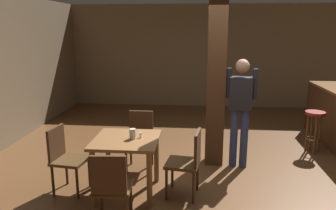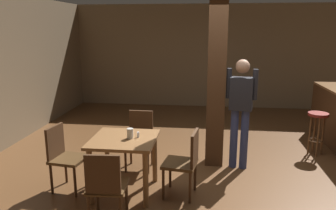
# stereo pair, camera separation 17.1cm
# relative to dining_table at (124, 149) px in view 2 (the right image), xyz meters

# --- Properties ---
(ground_plane) EXTENTS (10.80, 10.80, 0.00)m
(ground_plane) POSITION_rel_dining_table_xyz_m (1.37, 0.69, -0.62)
(ground_plane) COLOR brown
(wall_back) EXTENTS (8.00, 0.10, 2.80)m
(wall_back) POSITION_rel_dining_table_xyz_m (1.37, 5.19, 0.78)
(wall_back) COLOR #756047
(wall_back) RESTS_ON ground_plane
(pillar) EXTENTS (0.28, 0.28, 2.80)m
(pillar) POSITION_rel_dining_table_xyz_m (1.20, 1.12, 0.78)
(pillar) COLOR #422816
(pillar) RESTS_ON ground_plane
(dining_table) EXTENTS (0.84, 0.84, 0.77)m
(dining_table) POSITION_rel_dining_table_xyz_m (0.00, 0.00, 0.00)
(dining_table) COLOR brown
(dining_table) RESTS_ON ground_plane
(chair_west) EXTENTS (0.47, 0.47, 0.89)m
(chair_west) POSITION_rel_dining_table_xyz_m (-0.83, -0.03, -0.11)
(chair_west) COLOR #4C3319
(chair_west) RESTS_ON ground_plane
(chair_south) EXTENTS (0.45, 0.45, 0.89)m
(chair_south) POSITION_rel_dining_table_xyz_m (-0.00, -0.81, -0.11)
(chair_south) COLOR #4C3319
(chair_south) RESTS_ON ground_plane
(chair_north) EXTENTS (0.42, 0.42, 0.89)m
(chair_north) POSITION_rel_dining_table_xyz_m (0.04, 0.83, -0.11)
(chair_north) COLOR #4C3319
(chair_north) RESTS_ON ground_plane
(chair_east) EXTENTS (0.48, 0.48, 0.89)m
(chair_east) POSITION_rel_dining_table_xyz_m (0.82, -0.02, -0.11)
(chair_east) COLOR #4C3319
(chair_east) RESTS_ON ground_plane
(napkin_cup) EXTENTS (0.08, 0.08, 0.13)m
(napkin_cup) POSITION_rel_dining_table_xyz_m (0.09, -0.00, 0.22)
(napkin_cup) COLOR beige
(napkin_cup) RESTS_ON dining_table
(salt_shaker) EXTENTS (0.03, 0.03, 0.07)m
(salt_shaker) POSITION_rel_dining_table_xyz_m (0.18, 0.05, 0.19)
(salt_shaker) COLOR silver
(salt_shaker) RESTS_ON dining_table
(standing_person) EXTENTS (0.47, 0.26, 1.72)m
(standing_person) POSITION_rel_dining_table_xyz_m (1.58, 0.99, 0.38)
(standing_person) COLOR black
(standing_person) RESTS_ON ground_plane
(bar_stool_near) EXTENTS (0.34, 0.34, 0.75)m
(bar_stool_near) POSITION_rel_dining_table_xyz_m (2.98, 1.73, -0.06)
(bar_stool_near) COLOR maroon
(bar_stool_near) RESTS_ON ground_plane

